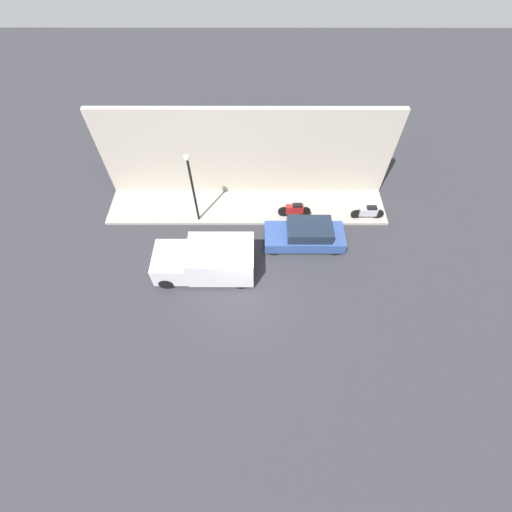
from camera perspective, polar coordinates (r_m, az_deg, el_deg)
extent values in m
plane|color=#2D2D33|center=(16.67, -1.81, -5.03)|extent=(60.00, 60.00, 0.00)
cube|color=gray|center=(19.79, -1.50, 8.13)|extent=(2.57, 15.60, 0.16)
cube|color=#B2A899|center=(19.14, -1.60, 16.61)|extent=(0.30, 15.60, 5.32)
cube|color=#2D4784|center=(17.98, 8.01, 3.16)|extent=(1.70, 4.11, 0.62)
cube|color=#192333|center=(17.55, 8.90, 4.39)|extent=(1.50, 2.26, 0.58)
cylinder|color=black|center=(17.51, 2.99, 0.98)|extent=(0.20, 0.63, 0.63)
cylinder|color=black|center=(18.42, 2.85, 4.62)|extent=(0.20, 0.63, 0.63)
cylinder|color=black|center=(17.96, 13.16, 0.95)|extent=(0.20, 0.63, 0.63)
cylinder|color=black|center=(18.85, 12.57, 4.51)|extent=(0.20, 0.63, 0.63)
cube|color=silver|center=(16.37, -5.84, -0.59)|extent=(2.08, 3.10, 1.64)
cube|color=silver|center=(16.98, -13.80, -1.05)|extent=(1.98, 1.67, 1.15)
cube|color=#192333|center=(16.79, -14.84, -0.41)|extent=(1.77, 0.92, 0.46)
cylinder|color=black|center=(16.90, -14.73, -4.39)|extent=(0.22, 0.70, 0.70)
cylinder|color=black|center=(17.88, -13.86, 0.59)|extent=(0.22, 0.70, 0.70)
cylinder|color=black|center=(16.36, -2.52, -4.55)|extent=(0.22, 0.70, 0.70)
cylinder|color=black|center=(17.37, -2.35, 0.59)|extent=(0.22, 0.70, 0.70)
cube|color=#B21E1E|center=(18.96, 6.45, 7.76)|extent=(0.30, 0.95, 0.48)
cube|color=black|center=(18.76, 6.93, 8.39)|extent=(0.27, 0.52, 0.12)
cylinder|color=black|center=(19.04, 4.69, 7.39)|extent=(0.10, 0.66, 0.66)
cylinder|color=black|center=(19.17, 8.09, 7.34)|extent=(0.10, 0.66, 0.66)
cube|color=#B7B7BF|center=(19.74, 18.19, 7.06)|extent=(0.30, 0.96, 0.48)
cube|color=black|center=(19.57, 18.78, 7.63)|extent=(0.27, 0.52, 0.12)
cylinder|color=black|center=(19.70, 16.34, 6.73)|extent=(0.10, 0.58, 0.58)
cylinder|color=black|center=(20.07, 19.71, 6.60)|extent=(0.10, 0.58, 0.58)
cylinder|color=black|center=(17.90, -10.36, 10.51)|extent=(0.12, 0.12, 4.07)
sphere|color=silver|center=(16.53, -11.48, 15.83)|extent=(0.30, 0.30, 0.30)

